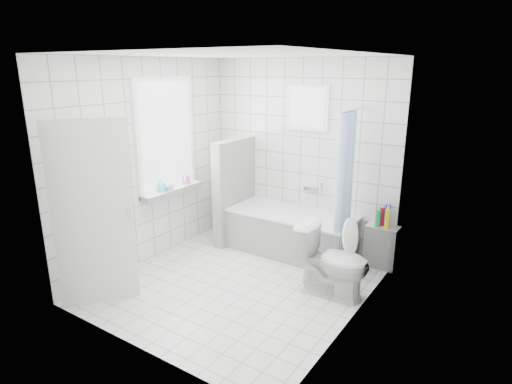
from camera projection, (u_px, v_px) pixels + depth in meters
The scene contains 19 objects.
ground at pixel (239, 283), 5.10m from camera, with size 3.00×3.00×0.00m, color white.
ceiling at pixel (236, 55), 4.37m from camera, with size 3.00×3.00×0.00m, color white.
wall_back at pixel (301, 155), 5.94m from camera, with size 2.80×0.02×2.60m, color white.
wall_front at pixel (131, 215), 3.54m from camera, with size 2.80×0.02×2.60m, color white.
wall_left at pixel (149, 163), 5.48m from camera, with size 0.02×3.00×2.60m, color white.
wall_right at pixel (358, 198), 4.00m from camera, with size 0.02×3.00×2.60m, color white.
window_left at pixel (167, 136), 5.61m from camera, with size 0.01×0.90×1.40m, color white.
window_back at pixel (307, 108), 5.66m from camera, with size 0.50×0.01×0.50m, color white.
window_sill at pixel (172, 191), 5.79m from camera, with size 0.18×1.02×0.08m, color white.
door at pixel (93, 216), 4.43m from camera, with size 0.04×0.80×2.00m, color silver.
bathtub at pixel (291, 232), 5.88m from camera, with size 1.72×0.77×0.58m.
partition_wall at pixel (234, 191), 6.19m from camera, with size 0.15×0.85×1.50m, color white.
tiled_ledge at pixel (381, 246), 5.46m from camera, with size 0.40×0.24×0.55m, color white.
toilet at pixel (333, 261), 4.74m from camera, with size 0.46×0.81×0.82m, color white.
curtain_rod at pixel (354, 110), 4.95m from camera, with size 0.02×0.02×0.80m, color silver.
shower_curtain at pixel (345, 187), 5.10m from camera, with size 0.14×0.48×1.78m, color #4E89E6, non-canonical shape.
tub_faucet at pixel (310, 189), 5.93m from camera, with size 0.18×0.06×0.06m, color silver.
sill_bottles at pixel (171, 183), 5.74m from camera, with size 0.16×0.58×0.18m.
ledge_bottles at pixel (384, 217), 5.34m from camera, with size 0.18×0.17×0.28m.
Camera 1 is at (2.71, -3.71, 2.49)m, focal length 30.00 mm.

